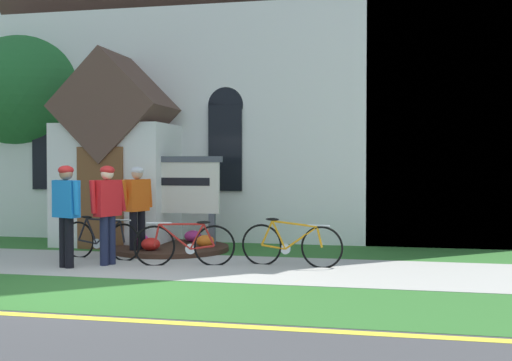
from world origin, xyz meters
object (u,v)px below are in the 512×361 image
(bicycle_white, at_px, (101,239))
(cyclist_in_green_jersey, at_px, (108,207))
(cyclist_in_white_jersey, at_px, (66,208))
(bicycle_orange, at_px, (185,244))
(church_sign, at_px, (175,188))
(yard_deciduous_tree, at_px, (37,94))
(bicycle_black, at_px, (291,244))
(cyclist_in_red_jersey, at_px, (137,203))

(bicycle_white, height_order, cyclist_in_green_jersey, cyclist_in_green_jersey)
(cyclist_in_white_jersey, bearing_deg, bicycle_orange, 19.05)
(church_sign, xyz_separation_m, bicycle_orange, (0.87, -1.97, -0.88))
(bicycle_orange, bearing_deg, yard_deciduous_tree, 141.51)
(bicycle_orange, height_order, bicycle_white, bicycle_white)
(bicycle_black, bearing_deg, church_sign, 148.14)
(church_sign, xyz_separation_m, cyclist_in_green_jersey, (-0.45, -2.20, -0.24))
(church_sign, xyz_separation_m, bicycle_black, (2.66, -1.65, -0.88))
(cyclist_in_green_jersey, bearing_deg, cyclist_in_white_jersey, -142.48)
(cyclist_in_green_jersey, bearing_deg, bicycle_black, 9.94)
(bicycle_orange, xyz_separation_m, yard_deciduous_tree, (-5.29, 4.20, 3.14))
(bicycle_white, height_order, yard_deciduous_tree, yard_deciduous_tree)
(bicycle_white, relative_size, cyclist_in_white_jersey, 0.97)
(yard_deciduous_tree, bearing_deg, cyclist_in_green_jersey, -48.13)
(church_sign, distance_m, cyclist_in_white_jersey, 2.81)
(bicycle_black, xyz_separation_m, cyclist_in_red_jersey, (-3.10, 0.76, 0.62))
(cyclist_in_red_jersey, relative_size, cyclist_in_white_jersey, 0.98)
(cyclist_in_red_jersey, bearing_deg, church_sign, 63.79)
(bicycle_black, distance_m, bicycle_white, 3.55)
(bicycle_black, bearing_deg, cyclist_in_white_jersey, -165.21)
(church_sign, bearing_deg, bicycle_black, -31.86)
(bicycle_orange, distance_m, cyclist_in_white_jersey, 2.08)
(bicycle_white, distance_m, yard_deciduous_tree, 6.07)
(bicycle_white, distance_m, cyclist_in_red_jersey, 1.02)
(cyclist_in_green_jersey, bearing_deg, bicycle_white, 124.60)
(bicycle_white, height_order, cyclist_in_red_jersey, cyclist_in_red_jersey)
(yard_deciduous_tree, bearing_deg, cyclist_in_red_jersey, -38.20)
(bicycle_white, xyz_separation_m, cyclist_in_white_jersey, (-0.11, -1.05, 0.66))
(cyclist_in_red_jersey, xyz_separation_m, cyclist_in_green_jersey, (-0.01, -1.30, 0.02))
(church_sign, height_order, bicycle_black, church_sign)
(church_sign, distance_m, bicycle_black, 3.25)
(yard_deciduous_tree, bearing_deg, bicycle_white, -47.06)
(bicycle_orange, relative_size, bicycle_white, 1.01)
(church_sign, distance_m, cyclist_in_green_jersey, 2.26)
(bicycle_white, height_order, cyclist_in_white_jersey, cyclist_in_white_jersey)
(church_sign, relative_size, cyclist_in_green_jersey, 1.17)
(cyclist_in_white_jersey, bearing_deg, bicycle_black, 14.79)
(bicycle_orange, height_order, cyclist_in_white_jersey, cyclist_in_white_jersey)
(cyclist_in_green_jersey, distance_m, yard_deciduous_tree, 6.45)
(bicycle_black, bearing_deg, yard_deciduous_tree, 151.25)
(cyclist_in_white_jersey, height_order, yard_deciduous_tree, yard_deciduous_tree)
(cyclist_in_green_jersey, bearing_deg, church_sign, 78.47)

